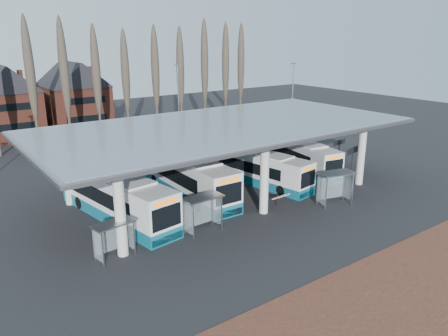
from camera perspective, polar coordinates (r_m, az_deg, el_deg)
ground at (r=33.73m, az=7.96°, el=-7.12°), size 140.00×140.00×0.00m
brick_strip at (r=27.45m, az=26.07°, el=-14.81°), size 70.00×10.00×0.03m
station_canopy at (r=37.81m, az=-0.08°, el=4.78°), size 32.00×16.00×6.34m
poplar_row at (r=59.27m, az=-14.66°, el=11.73°), size 45.10×1.10×14.50m
lamp_post_b at (r=55.98m, az=-5.94°, el=8.35°), size 0.80×0.16×10.17m
lamp_post_c at (r=59.69m, az=8.91°, el=8.77°), size 0.80×0.16×10.17m
bus_0 at (r=34.86m, az=-13.97°, el=-3.66°), size 4.64×13.14×3.58m
bus_1 at (r=38.87m, az=-4.97°, el=-1.01°), size 3.05×13.09×3.62m
bus_2 at (r=41.85m, az=4.50°, el=-0.01°), size 4.10×11.52×3.14m
bus_3 at (r=46.77m, az=9.65°, el=1.65°), size 4.31×11.63×3.16m
shelter_0 at (r=28.72m, az=-14.33°, el=-8.07°), size 2.80×1.69×2.45m
shelter_1 at (r=31.38m, az=-2.94°, el=-4.94°), size 2.99×1.61×2.71m
shelter_2 at (r=37.45m, az=14.25°, el=-1.62°), size 3.34×2.23×2.84m
info_sign_0 at (r=43.57m, az=16.47°, el=1.89°), size 2.24×0.65×3.39m
info_sign_1 at (r=47.86m, az=14.84°, el=2.99°), size 2.04×0.40×3.05m
barrier at (r=36.50m, az=7.34°, el=-3.80°), size 2.09×0.61×1.04m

